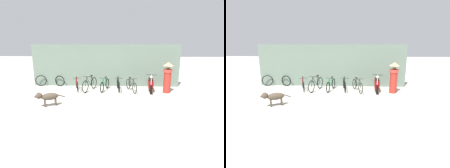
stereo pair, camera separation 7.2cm
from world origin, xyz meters
The scene contains 12 objects.
ground_plane centered at (0.00, 0.00, 0.00)m, with size 60.00×60.00×0.00m, color #B7B2A5.
shop_wall_back centered at (0.00, 3.65, 1.35)m, with size 9.52×0.20×2.70m.
bicycle_0 centered at (-1.62, 2.50, 0.33)m, with size 0.59×1.53×0.80m.
bicycle_1 centered at (-0.82, 2.43, 0.38)m, with size 0.65×1.71×0.92m.
bicycle_2 centered at (0.07, 2.51, 0.33)m, with size 0.51×1.65×0.82m.
bicycle_3 centered at (0.88, 2.52, 0.33)m, with size 0.46×1.66×0.82m.
bicycle_4 centered at (1.64, 2.36, 0.34)m, with size 0.60×1.61×0.82m.
motorcycle centered at (2.78, 2.44, 0.41)m, with size 0.58×1.82×1.05m.
stray_dog centered at (-2.25, -0.34, 0.44)m, with size 1.20×0.72×0.67m.
person_in_robes centered at (3.66, 2.15, 0.96)m, with size 0.64×0.64×1.74m.
spare_tire_left centered at (-2.97, 3.40, 0.35)m, with size 0.69×0.24×0.70m.
spare_tire_right centered at (-4.23, 3.39, 0.36)m, with size 0.71×0.19×0.72m.
Camera 2 is at (1.03, -7.66, 2.75)m, focal length 28.00 mm.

